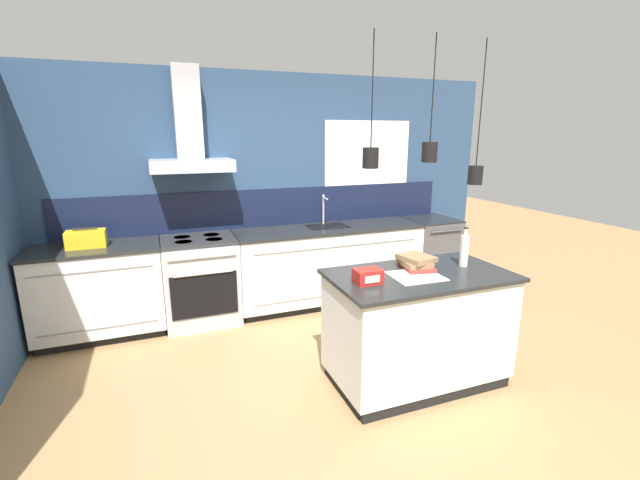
{
  "coord_description": "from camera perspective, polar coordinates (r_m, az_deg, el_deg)",
  "views": [
    {
      "loc": [
        -1.19,
        -2.73,
        1.95
      ],
      "look_at": [
        0.11,
        0.64,
        1.05
      ],
      "focal_mm": 24.0,
      "sensor_mm": 36.0,
      "label": 1
    }
  ],
  "objects": [
    {
      "name": "ground_plane",
      "position": [
        3.56,
        2.23,
        -19.23
      ],
      "size": [
        16.0,
        16.0,
        0.0
      ],
      "primitive_type": "plane",
      "color": "#A87F51",
      "rests_on": "ground"
    },
    {
      "name": "counter_run_sink",
      "position": [
        5.01,
        1.19,
        -3.28
      ],
      "size": [
        2.18,
        0.64,
        1.26
      ],
      "color": "black",
      "rests_on": "ground_plane"
    },
    {
      "name": "bottle_on_island",
      "position": [
        3.62,
        18.7,
        -1.25
      ],
      "size": [
        0.07,
        0.07,
        0.32
      ],
      "color": "silver",
      "rests_on": "kitchen_island"
    },
    {
      "name": "oven_range",
      "position": [
        4.67,
        -15.59,
        -5.18
      ],
      "size": [
        0.74,
        0.66,
        0.91
      ],
      "color": "#B5B5BA",
      "rests_on": "ground_plane"
    },
    {
      "name": "counter_run_left",
      "position": [
        4.7,
        -27.28,
        -6.08
      ],
      "size": [
        1.18,
        0.64,
        0.91
      ],
      "color": "black",
      "rests_on": "ground_plane"
    },
    {
      "name": "book_stack",
      "position": [
        3.45,
        12.66,
        -2.94
      ],
      "size": [
        0.27,
        0.32,
        0.11
      ],
      "color": "#B2332D",
      "rests_on": "kitchen_island"
    },
    {
      "name": "red_supply_box",
      "position": [
        3.08,
        6.4,
        -4.83
      ],
      "size": [
        0.19,
        0.14,
        0.1
      ],
      "color": "red",
      "rests_on": "kitchen_island"
    },
    {
      "name": "dishwasher",
      "position": [
        5.65,
        14.25,
        -1.75
      ],
      "size": [
        0.59,
        0.65,
        0.91
      ],
      "color": "#4C4C51",
      "rests_on": "ground_plane"
    },
    {
      "name": "wall_back",
      "position": [
        4.9,
        -7.47,
        6.93
      ],
      "size": [
        5.6,
        2.26,
        2.6
      ],
      "color": "navy",
      "rests_on": "ground_plane"
    },
    {
      "name": "yellow_toolbox",
      "position": [
        4.57,
        -28.73,
        0.13
      ],
      "size": [
        0.34,
        0.18,
        0.19
      ],
      "color": "gold",
      "rests_on": "counter_run_left"
    },
    {
      "name": "kitchen_island",
      "position": [
        3.53,
        12.8,
        -11.32
      ],
      "size": [
        1.39,
        0.79,
        0.91
      ],
      "color": "black",
      "rests_on": "ground_plane"
    },
    {
      "name": "paper_pile",
      "position": [
        3.29,
        12.66,
        -4.71
      ],
      "size": [
        0.38,
        0.34,
        0.01
      ],
      "color": "silver",
      "rests_on": "kitchen_island"
    }
  ]
}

